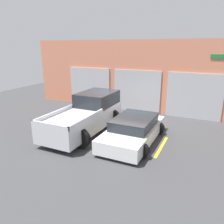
# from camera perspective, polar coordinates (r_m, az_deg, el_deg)

# --- Properties ---
(ground_plane) EXTENTS (28.00, 28.00, 0.00)m
(ground_plane) POSITION_cam_1_polar(r_m,az_deg,el_deg) (12.05, 2.47, -3.49)
(ground_plane) COLOR #3D3D3F
(shophouse_building) EXTENTS (16.10, 0.68, 4.58)m
(shophouse_building) POSITION_cam_1_polar(r_m,az_deg,el_deg) (14.51, 7.69, 9.06)
(shophouse_building) COLOR #D17A5B
(shophouse_building) RESTS_ON ground
(pickup_truck) EXTENTS (2.51, 5.07, 1.81)m
(pickup_truck) POSITION_cam_1_polar(r_m,az_deg,el_deg) (11.17, -6.48, -0.65)
(pickup_truck) COLOR silver
(pickup_truck) RESTS_ON ground
(sedan_white) EXTENTS (2.25, 4.24, 1.15)m
(sedan_white) POSITION_cam_1_polar(r_m,az_deg,el_deg) (9.94, 5.67, -4.70)
(sedan_white) COLOR white
(sedan_white) RESTS_ON ground
(parking_stripe_far_left) EXTENTS (0.12, 2.20, 0.01)m
(parking_stripe_far_left) POSITION_cam_1_polar(r_m,az_deg,el_deg) (11.92, -12.52, -4.11)
(parking_stripe_far_left) COLOR gold
(parking_stripe_far_left) RESTS_ON ground
(parking_stripe_left) EXTENTS (0.12, 2.20, 0.01)m
(parking_stripe_left) POSITION_cam_1_polar(r_m,az_deg,el_deg) (10.60, -1.16, -6.39)
(parking_stripe_left) COLOR gold
(parking_stripe_left) RESTS_ON ground
(parking_stripe_centre) EXTENTS (0.12, 2.20, 0.01)m
(parking_stripe_centre) POSITION_cam_1_polar(r_m,az_deg,el_deg) (9.82, 12.79, -8.82)
(parking_stripe_centre) COLOR gold
(parking_stripe_centre) RESTS_ON ground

